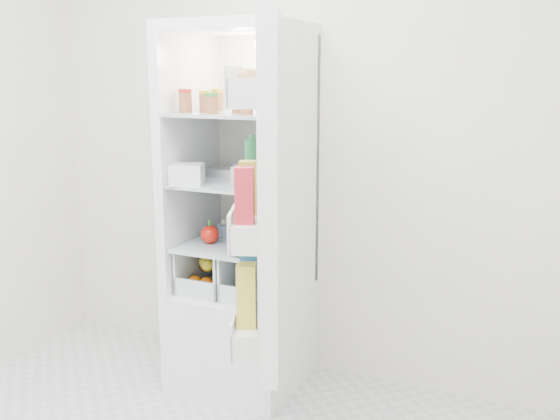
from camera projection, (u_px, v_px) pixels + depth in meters
The scene contains 21 objects.
room_walls at pixel (101, 64), 1.77m from camera, with size 3.02×3.02×2.61m.
refrigerator at pixel (245, 255), 3.16m from camera, with size 0.60×0.60×1.80m.
shelf_low at pixel (239, 244), 3.09m from camera, with size 0.49×0.53×0.01m, color #A9C0C7.
shelf_mid at pixel (238, 182), 3.02m from camera, with size 0.49×0.53×0.01m, color #A9C0C7.
shelf_top at pixel (237, 114), 2.95m from camera, with size 0.49×0.53×0.01m, color #A9C0C7.
crisper_left at pixel (218, 266), 3.17m from camera, with size 0.23×0.46×0.22m, color silver, non-canonical shape.
crisper_right at pixel (261, 272), 3.07m from camera, with size 0.23×0.46×0.22m, color silver, non-canonical shape.
condiment_jars at pixel (229, 103), 2.90m from camera, with size 0.46×0.34×0.08m.
squeeze_bottle at pixel (286, 94), 2.92m from camera, with size 0.05×0.05×0.17m, color white.
tub_white at pixel (187, 174), 2.91m from camera, with size 0.15×0.15×0.09m, color white.
tub_cream at pixel (246, 173), 3.01m from camera, with size 0.13×0.13×0.07m, color white.
tin_red at pixel (255, 177), 2.92m from camera, with size 0.10×0.10×0.06m, color red.
foil_tray at pixel (226, 172), 3.15m from camera, with size 0.17×0.13×0.04m, color silver.
tub_green at pixel (257, 169), 3.13m from camera, with size 0.10×0.15×0.08m, color #3D884C.
red_cabbage at pixel (258, 229), 3.03m from camera, with size 0.16×0.16×0.16m, color #5A1E57.
bell_pepper at pixel (210, 234), 3.06m from camera, with size 0.09×0.09×0.09m, color red.
mushroom_bowl at pixel (231, 230), 3.19m from camera, with size 0.14×0.14×0.06m, color #84A4C5.
salad_bag at pixel (240, 243), 2.84m from camera, with size 0.12×0.12×0.12m, color #AACC99.
citrus_pile at pixel (216, 272), 3.16m from camera, with size 0.20×0.31×0.16m.
veg_pile at pixel (262, 281), 3.07m from camera, with size 0.16×0.30×0.10m.
fridge_door at pixel (265, 201), 2.36m from camera, with size 0.36×0.58×1.30m.
Camera 1 is at (1.22, -1.45, 1.56)m, focal length 40.00 mm.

